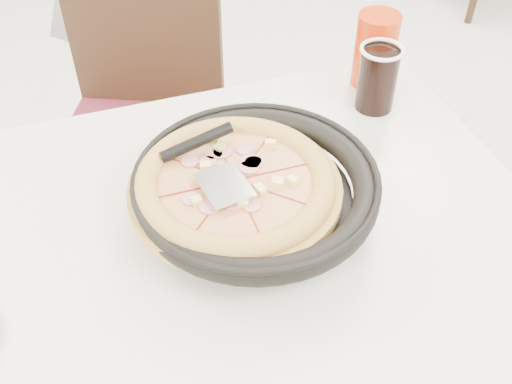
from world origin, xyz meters
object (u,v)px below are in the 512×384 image
object	(u,v)px
chair_far	(138,138)
pizza_pan	(256,195)
main_table	(205,356)
red_cup	(375,50)
cola_glass	(377,80)
pizza	(235,190)

from	to	relation	value
chair_far	pizza_pan	size ratio (longest dim) A/B	2.95
main_table	chair_far	size ratio (longest dim) A/B	1.26
chair_far	main_table	bearing A→B (deg)	115.02
chair_far	red_cup	bearing A→B (deg)	171.08
cola_glass	red_cup	distance (m)	0.09
chair_far	red_cup	size ratio (longest dim) A/B	5.94
main_table	pizza_pan	distance (m)	0.43
cola_glass	red_cup	bearing A→B (deg)	66.89
main_table	red_cup	world-z (taller)	red_cup
chair_far	cola_glass	size ratio (longest dim) A/B	7.31
main_table	pizza_pan	bearing A→B (deg)	6.61
cola_glass	chair_far	bearing A→B (deg)	138.18
chair_far	pizza_pan	xyz separation A→B (m)	(0.13, -0.63, 0.32)
chair_far	pizza_pan	bearing A→B (deg)	125.64
pizza	red_cup	world-z (taller)	red_cup
cola_glass	pizza_pan	bearing A→B (deg)	-146.86
main_table	pizza	bearing A→B (deg)	13.18
pizza	red_cup	distance (m)	0.50
chair_far	cola_glass	bearing A→B (deg)	162.58
pizza	red_cup	size ratio (longest dim) A/B	2.21
pizza	cola_glass	bearing A→B (deg)	29.94
pizza_pan	pizza	size ratio (longest dim) A/B	0.91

